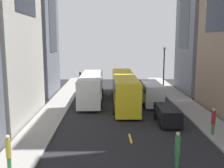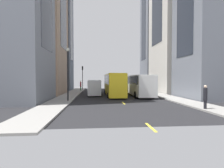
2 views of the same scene
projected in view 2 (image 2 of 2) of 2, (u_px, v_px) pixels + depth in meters
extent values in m
plane|color=black|center=(114.00, 95.00, 31.52)|extent=(41.82, 41.82, 0.00)
cube|color=gray|center=(157.00, 94.00, 32.17)|extent=(2.84, 44.00, 0.15)
cube|color=gray|center=(70.00, 95.00, 30.86)|extent=(2.84, 44.00, 0.15)
cube|color=yellow|center=(107.00, 88.00, 52.43)|extent=(0.16, 2.00, 0.01)
cube|color=yellow|center=(110.00, 91.00, 41.98)|extent=(0.16, 2.00, 0.01)
cube|color=yellow|center=(114.00, 95.00, 31.52)|extent=(0.16, 2.00, 0.01)
cube|color=yellow|center=(124.00, 103.00, 21.06)|extent=(0.16, 2.00, 0.01)
cube|color=yellow|center=(151.00, 127.00, 10.61)|extent=(0.16, 2.00, 0.01)
cube|color=slate|center=(157.00, 24.00, 47.42)|extent=(7.01, 7.64, 34.07)
cube|color=#1E232D|center=(157.00, 24.00, 47.42)|extent=(7.08, 4.20, 18.74)
cube|color=slate|center=(215.00, 5.00, 25.68)|extent=(8.89, 8.53, 26.32)
cube|color=#1E232D|center=(215.00, 5.00, 25.68)|extent=(8.97, 4.69, 14.47)
cube|color=#4C5666|center=(54.00, 23.00, 44.41)|extent=(8.10, 7.96, 32.62)
cube|color=#1E232D|center=(54.00, 23.00, 44.41)|extent=(8.18, 4.38, 17.94)
cube|color=silver|center=(139.00, 85.00, 29.65)|extent=(2.55, 11.18, 3.00)
cube|color=black|center=(139.00, 80.00, 29.62)|extent=(2.60, 10.28, 1.20)
cube|color=beige|center=(139.00, 76.00, 29.60)|extent=(2.45, 10.73, 0.08)
cylinder|color=black|center=(152.00, 95.00, 26.34)|extent=(0.46, 1.00, 1.00)
cylinder|color=black|center=(136.00, 95.00, 26.13)|extent=(0.46, 1.00, 1.00)
cylinder|color=black|center=(141.00, 91.00, 33.24)|extent=(0.46, 1.00, 1.00)
cylinder|color=black|center=(128.00, 91.00, 33.03)|extent=(0.46, 1.00, 1.00)
cube|color=yellow|center=(114.00, 84.00, 30.93)|extent=(2.45, 13.55, 3.30)
cube|color=black|center=(114.00, 79.00, 30.90)|extent=(2.50, 12.47, 1.48)
cube|color=gold|center=(114.00, 74.00, 30.88)|extent=(2.35, 13.01, 0.08)
cylinder|color=black|center=(124.00, 95.00, 26.89)|extent=(0.44, 0.76, 0.76)
cylinder|color=black|center=(109.00, 95.00, 26.69)|extent=(0.44, 0.76, 0.76)
cylinder|color=black|center=(117.00, 91.00, 35.25)|extent=(0.44, 0.76, 0.76)
cylinder|color=black|center=(106.00, 91.00, 35.06)|extent=(0.44, 0.76, 0.76)
cube|color=white|center=(95.00, 87.00, 30.59)|extent=(2.05, 6.18, 2.30)
cube|color=black|center=(95.00, 83.00, 30.57)|extent=(2.09, 5.69, 0.69)
cube|color=silver|center=(95.00, 80.00, 30.56)|extent=(1.97, 5.93, 0.08)
cylinder|color=black|center=(101.00, 94.00, 28.79)|extent=(0.37, 0.72, 0.72)
cylinder|color=black|center=(88.00, 94.00, 28.63)|extent=(0.37, 0.72, 0.72)
cylinder|color=black|center=(100.00, 92.00, 32.61)|extent=(0.37, 0.72, 0.72)
cylinder|color=black|center=(89.00, 93.00, 32.45)|extent=(0.37, 0.72, 0.72)
cube|color=black|center=(93.00, 88.00, 37.99)|extent=(1.77, 4.27, 1.30)
cube|color=black|center=(93.00, 87.00, 37.98)|extent=(1.80, 3.93, 0.54)
cube|color=black|center=(93.00, 85.00, 37.97)|extent=(1.70, 4.10, 0.08)
cylinder|color=black|center=(97.00, 91.00, 36.76)|extent=(0.32, 0.62, 0.62)
cylinder|color=black|center=(89.00, 91.00, 36.62)|extent=(0.32, 0.62, 0.62)
cylinder|color=black|center=(97.00, 90.00, 39.40)|extent=(0.32, 0.62, 0.62)
cylinder|color=black|center=(90.00, 90.00, 39.25)|extent=(0.32, 0.62, 0.62)
cylinder|color=#336B38|center=(136.00, 87.00, 47.95)|extent=(0.23, 0.23, 0.83)
cylinder|color=gold|center=(136.00, 84.00, 47.92)|extent=(0.30, 0.30, 1.08)
sphere|color=beige|center=(136.00, 81.00, 47.90)|extent=(0.26, 0.26, 0.26)
cylinder|color=#336B38|center=(99.00, 88.00, 46.51)|extent=(0.24, 0.24, 0.77)
cylinder|color=#336B38|center=(99.00, 84.00, 46.48)|extent=(0.32, 0.32, 1.21)
sphere|color=tan|center=(99.00, 81.00, 46.46)|extent=(0.24, 0.24, 0.24)
cylinder|color=#336B38|center=(81.00, 89.00, 41.00)|extent=(0.24, 0.24, 0.84)
cylinder|color=maroon|center=(81.00, 84.00, 40.97)|extent=(0.32, 0.32, 1.05)
sphere|color=beige|center=(81.00, 82.00, 40.95)|extent=(0.25, 0.25, 0.25)
cylinder|color=black|center=(205.00, 105.00, 16.23)|extent=(0.25, 0.25, 0.72)
cylinder|color=black|center=(205.00, 94.00, 16.20)|extent=(0.34, 0.34, 1.13)
sphere|color=beige|center=(205.00, 87.00, 16.18)|extent=(0.25, 0.25, 0.25)
cylinder|color=black|center=(83.00, 80.00, 45.27)|extent=(0.14, 0.14, 4.84)
cube|color=black|center=(82.00, 68.00, 45.19)|extent=(0.32, 0.32, 0.90)
sphere|color=red|center=(83.00, 67.00, 45.35)|extent=(0.20, 0.20, 0.20)
sphere|color=orange|center=(83.00, 68.00, 45.36)|extent=(0.20, 0.20, 0.20)
sphere|color=green|center=(83.00, 69.00, 45.37)|extent=(0.20, 0.20, 0.20)
cylinder|color=black|center=(68.00, 76.00, 22.22)|extent=(0.18, 0.18, 6.00)
sphere|color=silver|center=(68.00, 50.00, 22.12)|extent=(0.44, 0.44, 0.44)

